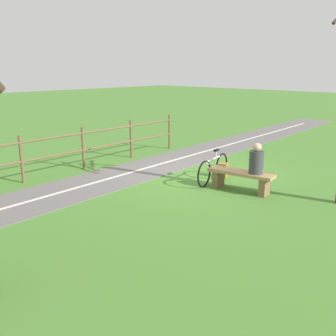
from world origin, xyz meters
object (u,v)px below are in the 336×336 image
at_px(bench, 241,177).
at_px(backpack, 223,170).
at_px(bicycle, 213,169).
at_px(person_seated, 256,161).

relative_size(bench, backpack, 4.28).
bearing_deg(bicycle, bench, 72.15).
relative_size(person_seated, backpack, 1.88).
height_order(bicycle, backpack, bicycle).
xyz_separation_m(bicycle, backpack, (0.09, -0.59, -0.17)).
bearing_deg(backpack, person_seated, 154.98).
bearing_deg(bicycle, person_seated, 76.61).
xyz_separation_m(bench, person_seated, (-0.37, -0.05, 0.48)).
bearing_deg(bench, person_seated, -180.00).
relative_size(bicycle, backpack, 4.32).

